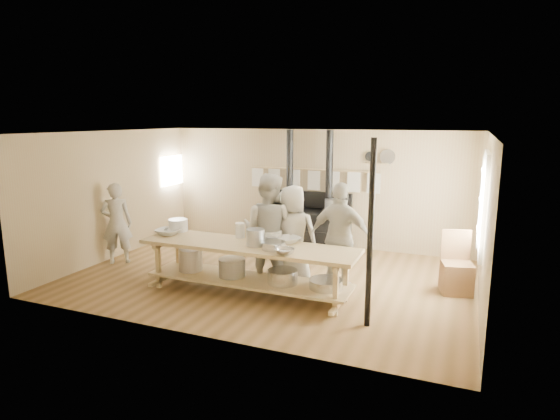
{
  "coord_description": "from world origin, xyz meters",
  "views": [
    {
      "loc": [
        3.22,
        -7.45,
        2.84
      ],
      "look_at": [
        0.11,
        0.2,
        1.22
      ],
      "focal_mm": 30.0,
      "sensor_mm": 36.0,
      "label": 1
    }
  ],
  "objects_px": {
    "cook_left": "(268,230)",
    "chair": "(456,275)",
    "roasting_pan": "(268,238)",
    "stove": "(308,225)",
    "cook_center": "(293,236)",
    "cook_by_window": "(290,227)",
    "cook_right": "(341,238)",
    "cook_far_left": "(117,223)",
    "prep_table": "(248,264)"
  },
  "relations": [
    {
      "from": "cook_left",
      "to": "chair",
      "type": "relative_size",
      "value": 1.9
    },
    {
      "from": "cook_left",
      "to": "roasting_pan",
      "type": "xyz_separation_m",
      "value": [
        0.08,
        -0.19,
        -0.08
      ]
    },
    {
      "from": "stove",
      "to": "roasting_pan",
      "type": "bearing_deg",
      "value": -85.4
    },
    {
      "from": "cook_center",
      "to": "cook_by_window",
      "type": "relative_size",
      "value": 1.16
    },
    {
      "from": "cook_center",
      "to": "cook_right",
      "type": "bearing_deg",
      "value": 167.25
    },
    {
      "from": "roasting_pan",
      "to": "cook_center",
      "type": "bearing_deg",
      "value": 52.26
    },
    {
      "from": "roasting_pan",
      "to": "chair",
      "type": "bearing_deg",
      "value": 19.58
    },
    {
      "from": "stove",
      "to": "cook_center",
      "type": "distance_m",
      "value": 2.39
    },
    {
      "from": "stove",
      "to": "chair",
      "type": "distance_m",
      "value": 3.56
    },
    {
      "from": "cook_by_window",
      "to": "chair",
      "type": "xyz_separation_m",
      "value": [
        3.09,
        -0.35,
        -0.45
      ]
    },
    {
      "from": "stove",
      "to": "cook_right",
      "type": "bearing_deg",
      "value": -59.72
    },
    {
      "from": "cook_left",
      "to": "roasting_pan",
      "type": "height_order",
      "value": "cook_left"
    },
    {
      "from": "stove",
      "to": "cook_far_left",
      "type": "height_order",
      "value": "stove"
    },
    {
      "from": "cook_right",
      "to": "roasting_pan",
      "type": "bearing_deg",
      "value": 23.9
    },
    {
      "from": "cook_center",
      "to": "stove",
      "type": "bearing_deg",
      "value": -90.54
    },
    {
      "from": "chair",
      "to": "cook_far_left",
      "type": "bearing_deg",
      "value": 174.23
    },
    {
      "from": "cook_by_window",
      "to": "chair",
      "type": "relative_size",
      "value": 1.47
    },
    {
      "from": "prep_table",
      "to": "cook_left",
      "type": "height_order",
      "value": "cook_left"
    },
    {
      "from": "stove",
      "to": "cook_left",
      "type": "bearing_deg",
      "value": -86.77
    },
    {
      "from": "prep_table",
      "to": "cook_far_left",
      "type": "distance_m",
      "value": 3.2
    },
    {
      "from": "stove",
      "to": "chair",
      "type": "bearing_deg",
      "value": -27.54
    },
    {
      "from": "cook_left",
      "to": "cook_center",
      "type": "bearing_deg",
      "value": -151.98
    },
    {
      "from": "stove",
      "to": "cook_right",
      "type": "height_order",
      "value": "stove"
    },
    {
      "from": "prep_table",
      "to": "roasting_pan",
      "type": "height_order",
      "value": "roasting_pan"
    },
    {
      "from": "cook_left",
      "to": "roasting_pan",
      "type": "bearing_deg",
      "value": 112.73
    },
    {
      "from": "cook_center",
      "to": "chair",
      "type": "relative_size",
      "value": 1.7
    },
    {
      "from": "chair",
      "to": "roasting_pan",
      "type": "xyz_separation_m",
      "value": [
        -2.94,
        -1.04,
        0.59
      ]
    },
    {
      "from": "cook_by_window",
      "to": "cook_center",
      "type": "bearing_deg",
      "value": -28.94
    },
    {
      "from": "cook_far_left",
      "to": "chair",
      "type": "distance_m",
      "value": 6.37
    },
    {
      "from": "cook_far_left",
      "to": "cook_center",
      "type": "distance_m",
      "value": 3.65
    },
    {
      "from": "cook_center",
      "to": "cook_by_window",
      "type": "distance_m",
      "value": 1.12
    },
    {
      "from": "prep_table",
      "to": "cook_by_window",
      "type": "bearing_deg",
      "value": 87.73
    },
    {
      "from": "chair",
      "to": "roasting_pan",
      "type": "distance_m",
      "value": 3.17
    },
    {
      "from": "cook_left",
      "to": "roasting_pan",
      "type": "relative_size",
      "value": 4.78
    },
    {
      "from": "cook_center",
      "to": "cook_by_window",
      "type": "bearing_deg",
      "value": -79.45
    },
    {
      "from": "stove",
      "to": "cook_left",
      "type": "distance_m",
      "value": 2.54
    },
    {
      "from": "cook_far_left",
      "to": "cook_center",
      "type": "xyz_separation_m",
      "value": [
        3.65,
        0.15,
        0.06
      ]
    },
    {
      "from": "cook_far_left",
      "to": "cook_by_window",
      "type": "bearing_deg",
      "value": 166.41
    },
    {
      "from": "prep_table",
      "to": "cook_far_left",
      "type": "relative_size",
      "value": 2.23
    },
    {
      "from": "stove",
      "to": "prep_table",
      "type": "xyz_separation_m",
      "value": [
        -0.0,
        -3.02,
        -0.0
      ]
    },
    {
      "from": "cook_center",
      "to": "chair",
      "type": "height_order",
      "value": "cook_center"
    },
    {
      "from": "cook_center",
      "to": "roasting_pan",
      "type": "xyz_separation_m",
      "value": [
        -0.29,
        -0.38,
        0.02
      ]
    },
    {
      "from": "cook_by_window",
      "to": "roasting_pan",
      "type": "relative_size",
      "value": 3.7
    },
    {
      "from": "prep_table",
      "to": "cook_left",
      "type": "relative_size",
      "value": 1.85
    },
    {
      "from": "cook_left",
      "to": "chair",
      "type": "height_order",
      "value": "cook_left"
    },
    {
      "from": "prep_table",
      "to": "cook_center",
      "type": "height_order",
      "value": "cook_center"
    },
    {
      "from": "roasting_pan",
      "to": "cook_far_left",
      "type": "bearing_deg",
      "value": 176.11
    },
    {
      "from": "cook_far_left",
      "to": "cook_center",
      "type": "relative_size",
      "value": 0.93
    },
    {
      "from": "cook_left",
      "to": "prep_table",
      "type": "bearing_deg",
      "value": 75.48
    },
    {
      "from": "prep_table",
      "to": "cook_center",
      "type": "relative_size",
      "value": 2.06
    }
  ]
}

